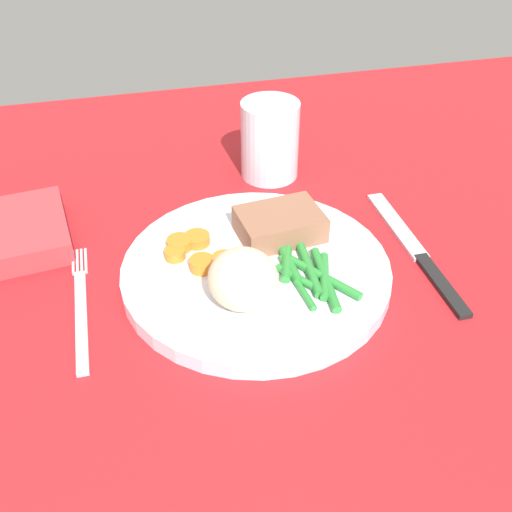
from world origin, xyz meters
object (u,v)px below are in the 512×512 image
object	(u,v)px
water_glass	(270,144)
knife	(417,252)
napkin	(4,235)
fork	(81,306)
dinner_plate	(256,271)
meat_portion	(280,224)

from	to	relation	value
water_glass	knife	bearing A→B (deg)	-61.22
napkin	fork	bearing A→B (deg)	-57.75
dinner_plate	fork	xyz separation A→B (cm)	(-16.22, -0.26, -0.60)
dinner_plate	fork	world-z (taller)	dinner_plate
dinner_plate	water_glass	xyz separation A→B (cm)	(6.23, 18.35, 3.16)
meat_portion	napkin	size ratio (longest dim) A/B	0.65
meat_portion	water_glass	size ratio (longest dim) A/B	0.89
fork	knife	distance (cm)	32.69
knife	fork	bearing A→B (deg)	-177.95
napkin	dinner_plate	bearing A→B (deg)	-25.46
water_glass	dinner_plate	bearing A→B (deg)	-108.77
meat_portion	knife	xyz separation A→B (cm)	(13.07, -4.26, -2.70)
meat_portion	napkin	world-z (taller)	meat_portion
dinner_plate	knife	xyz separation A→B (cm)	(16.47, -0.29, -0.60)
dinner_plate	napkin	world-z (taller)	napkin
knife	meat_portion	bearing A→B (deg)	164.06
fork	water_glass	xyz separation A→B (cm)	(22.46, 18.60, 3.76)
fork	water_glass	bearing A→B (deg)	35.83
fork	napkin	bearing A→B (deg)	118.44
fork	meat_portion	bearing A→B (deg)	8.35
napkin	knife	bearing A→B (deg)	-15.99
meat_portion	water_glass	bearing A→B (deg)	78.86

